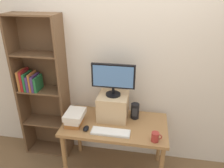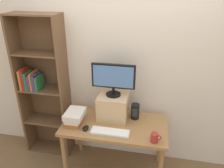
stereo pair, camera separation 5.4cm
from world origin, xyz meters
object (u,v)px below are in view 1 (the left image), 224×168
object	(u,v)px
book_stack	(75,118)
desk_speaker	(135,111)
desk	(115,130)
riser_box	(113,106)
computer_mouse	(86,128)
coffee_mug	(155,137)
bookshelf_unit	(42,88)
computer_monitor	(113,78)
keyboard	(111,132)

from	to	relation	value
book_stack	desk_speaker	distance (m)	0.71
desk	riser_box	size ratio (longest dim) A/B	3.48
computer_mouse	book_stack	xyz separation A→B (m)	(-0.16, 0.08, 0.07)
coffee_mug	desk	bearing A→B (deg)	152.82
bookshelf_unit	desk_speaker	distance (m)	1.22
riser_box	computer_mouse	xyz separation A→B (m)	(-0.25, -0.30, -0.13)
bookshelf_unit	book_stack	distance (m)	0.66
riser_box	computer_monitor	distance (m)	0.36
computer_monitor	keyboard	distance (m)	0.59
bookshelf_unit	desk_speaker	xyz separation A→B (m)	(1.21, -0.10, -0.15)
computer_monitor	coffee_mug	distance (m)	0.77
computer_mouse	riser_box	bearing A→B (deg)	50.24
desk_speaker	computer_mouse	bearing A→B (deg)	-147.17
desk	keyboard	distance (m)	0.21
computer_mouse	desk_speaker	size ratio (longest dim) A/B	0.55
bookshelf_unit	book_stack	size ratio (longest dim) A/B	7.18
keyboard	computer_mouse	distance (m)	0.28
bookshelf_unit	keyboard	bearing A→B (deg)	-24.03
keyboard	desk_speaker	bearing A→B (deg)	55.63
riser_box	book_stack	world-z (taller)	riser_box
desk	book_stack	distance (m)	0.49
riser_box	desk_speaker	size ratio (longest dim) A/B	1.81
desk	keyboard	xyz separation A→B (m)	(-0.02, -0.18, 0.10)
desk	desk_speaker	size ratio (longest dim) A/B	6.28
bookshelf_unit	coffee_mug	bearing A→B (deg)	-18.52
riser_box	keyboard	xyz separation A→B (m)	(0.03, -0.31, -0.14)
desk_speaker	desk	bearing A→B (deg)	-143.78
bookshelf_unit	desk	bearing A→B (deg)	-14.23
desk	riser_box	xyz separation A→B (m)	(-0.04, 0.13, 0.24)
riser_box	computer_mouse	size ratio (longest dim) A/B	3.30
computer_mouse	coffee_mug	size ratio (longest dim) A/B	0.94
desk_speaker	keyboard	bearing A→B (deg)	-124.37
coffee_mug	computer_monitor	bearing A→B (deg)	143.95
computer_mouse	bookshelf_unit	bearing A→B (deg)	148.73
book_stack	coffee_mug	size ratio (longest dim) A/B	2.37
desk	keyboard	world-z (taller)	keyboard
computer_mouse	book_stack	size ratio (longest dim) A/B	0.40
desk_speaker	book_stack	bearing A→B (deg)	-159.75
computer_monitor	bookshelf_unit	bearing A→B (deg)	172.63
riser_box	bookshelf_unit	bearing A→B (deg)	172.71
book_stack	coffee_mug	xyz separation A→B (m)	(0.91, -0.14, -0.04)
bookshelf_unit	desk_speaker	world-z (taller)	bookshelf_unit
keyboard	bookshelf_unit	bearing A→B (deg)	155.97
computer_mouse	book_stack	distance (m)	0.19
bookshelf_unit	riser_box	bearing A→B (deg)	-7.29
desk	computer_mouse	size ratio (longest dim) A/B	11.47
riser_box	keyboard	size ratio (longest dim) A/B	0.81
book_stack	computer_mouse	bearing A→B (deg)	-28.36
bookshelf_unit	book_stack	bearing A→B (deg)	-32.07
keyboard	book_stack	world-z (taller)	book_stack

